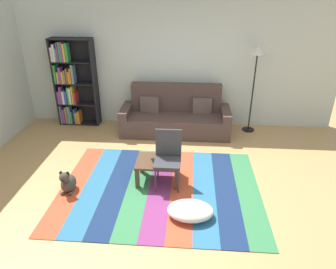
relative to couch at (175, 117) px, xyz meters
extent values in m
plane|color=tan|center=(-0.01, -2.02, -0.34)|extent=(14.00, 14.00, 0.00)
cube|color=silver|center=(-0.01, 0.53, 1.01)|extent=(6.80, 0.10, 2.70)
cube|color=#C64C2D|center=(-1.48, -2.11, -0.33)|extent=(0.34, 2.37, 0.01)
cube|color=teal|center=(-1.14, -2.11, -0.33)|extent=(0.34, 2.37, 0.01)
cube|color=navy|center=(-0.80, -2.11, -0.33)|extent=(0.34, 2.37, 0.01)
cube|color=#387F4C|center=(-0.46, -2.11, -0.33)|extent=(0.34, 2.37, 0.01)
cube|color=#843370|center=(-0.12, -2.11, -0.33)|extent=(0.34, 2.37, 0.01)
cube|color=#C64C2D|center=(0.22, -2.11, -0.33)|extent=(0.34, 2.37, 0.01)
cube|color=teal|center=(0.56, -2.11, -0.33)|extent=(0.34, 2.37, 0.01)
cube|color=navy|center=(0.90, -2.11, -0.33)|extent=(0.34, 2.37, 0.01)
cube|color=#387F4C|center=(1.24, -2.11, -0.33)|extent=(0.34, 2.37, 0.01)
cube|color=#4C3833|center=(0.00, -0.07, -0.14)|extent=(1.90, 0.80, 0.40)
cube|color=#4C3833|center=(0.00, 0.23, 0.36)|extent=(1.90, 0.20, 0.60)
cube|color=#4C3833|center=(-1.04, -0.07, -0.06)|extent=(0.18, 0.80, 0.56)
cube|color=#4C3833|center=(1.04, -0.07, -0.06)|extent=(0.18, 0.80, 0.56)
cube|color=brown|center=(-0.55, 0.11, 0.22)|extent=(0.42, 0.19, 0.36)
cube|color=brown|center=(0.55, 0.11, 0.22)|extent=(0.42, 0.19, 0.36)
cube|color=black|center=(-2.61, 0.28, 0.61)|extent=(0.04, 0.28, 1.89)
cube|color=black|center=(-1.75, 0.28, 0.61)|extent=(0.04, 0.28, 1.89)
cube|color=black|center=(-2.18, 0.41, 0.61)|extent=(0.90, 0.01, 1.89)
cube|color=black|center=(-2.18, 0.28, -0.32)|extent=(0.86, 0.28, 0.02)
cube|color=black|center=(-2.18, 0.28, 0.15)|extent=(0.86, 0.28, 0.02)
cube|color=black|center=(-2.18, 0.28, 0.61)|extent=(0.86, 0.28, 0.02)
cube|color=black|center=(-2.18, 0.28, 1.07)|extent=(0.86, 0.28, 0.02)
cube|color=black|center=(-2.18, 0.28, 1.54)|extent=(0.86, 0.28, 0.02)
cube|color=#668C99|center=(-2.58, 0.24, -0.10)|extent=(0.03, 0.19, 0.41)
cube|color=purple|center=(-2.53, 0.26, -0.14)|extent=(0.05, 0.22, 0.33)
cube|color=#8C6647|center=(-2.46, 0.26, -0.11)|extent=(0.05, 0.22, 0.39)
cube|color=#668C99|center=(-2.40, 0.24, -0.11)|extent=(0.05, 0.19, 0.40)
cube|color=green|center=(-2.35, 0.27, -0.17)|extent=(0.03, 0.24, 0.28)
cube|color=black|center=(-2.31, 0.27, -0.16)|extent=(0.04, 0.25, 0.29)
cube|color=#334CB2|center=(-2.27, 0.24, -0.14)|extent=(0.03, 0.18, 0.34)
cube|color=gold|center=(-2.24, 0.26, -0.18)|extent=(0.03, 0.22, 0.26)
cube|color=orange|center=(-2.19, 0.26, -0.17)|extent=(0.05, 0.23, 0.28)
cube|color=purple|center=(-2.57, 0.26, 0.30)|extent=(0.05, 0.22, 0.28)
cube|color=purple|center=(-2.52, 0.24, 0.35)|extent=(0.04, 0.19, 0.39)
cube|color=silver|center=(-2.47, 0.24, 0.30)|extent=(0.05, 0.18, 0.29)
cube|color=#334CB2|center=(-2.41, 0.25, 0.30)|extent=(0.05, 0.21, 0.30)
cube|color=green|center=(-2.36, 0.26, 0.34)|extent=(0.03, 0.22, 0.38)
cube|color=silver|center=(-2.31, 0.24, 0.34)|extent=(0.05, 0.18, 0.36)
cube|color=gold|center=(-2.26, 0.28, 0.36)|extent=(0.03, 0.26, 0.41)
cube|color=red|center=(-2.21, 0.27, 0.29)|extent=(0.03, 0.25, 0.26)
cube|color=green|center=(-2.57, 0.27, 0.81)|extent=(0.04, 0.25, 0.39)
cube|color=gold|center=(-2.52, 0.23, 0.74)|extent=(0.04, 0.17, 0.25)
cube|color=purple|center=(-2.47, 0.24, 0.79)|extent=(0.05, 0.18, 0.34)
cube|color=gold|center=(-2.42, 0.23, 0.75)|extent=(0.04, 0.17, 0.25)
cube|color=#8C6647|center=(-2.37, 0.25, 0.76)|extent=(0.05, 0.20, 0.29)
cube|color=#8C6647|center=(-2.32, 0.26, 0.78)|extent=(0.03, 0.23, 0.33)
cube|color=orange|center=(-2.28, 0.26, 0.75)|extent=(0.04, 0.23, 0.26)
cube|color=orange|center=(-2.24, 0.24, 0.78)|extent=(0.03, 0.19, 0.32)
cube|color=#668C99|center=(-2.19, 0.24, 0.82)|extent=(0.04, 0.19, 0.40)
cube|color=silver|center=(-2.57, 0.27, 1.23)|extent=(0.04, 0.24, 0.29)
cube|color=silver|center=(-2.53, 0.23, 1.26)|extent=(0.05, 0.16, 0.35)
cube|color=#668C99|center=(-2.48, 0.27, 1.22)|extent=(0.03, 0.24, 0.27)
cube|color=purple|center=(-2.44, 0.27, 1.28)|extent=(0.03, 0.24, 0.39)
cube|color=green|center=(-2.40, 0.26, 1.28)|extent=(0.04, 0.22, 0.40)
cube|color=purple|center=(-2.35, 0.27, 1.29)|extent=(0.03, 0.25, 0.40)
cube|color=gold|center=(-2.31, 0.27, 1.27)|extent=(0.04, 0.25, 0.37)
cube|color=green|center=(-2.25, 0.23, 1.28)|extent=(0.05, 0.16, 0.38)
cube|color=#513826|center=(-0.17, -1.89, 0.02)|extent=(0.69, 0.52, 0.04)
cube|color=#513826|center=(-0.47, -2.11, -0.16)|extent=(0.06, 0.06, 0.33)
cube|color=#513826|center=(0.14, -2.11, -0.16)|extent=(0.06, 0.06, 0.33)
cube|color=#513826|center=(-0.47, -1.66, -0.16)|extent=(0.06, 0.06, 0.33)
cube|color=#513826|center=(0.14, -1.66, -0.16)|extent=(0.06, 0.06, 0.33)
ellipsoid|color=white|center=(0.35, -2.72, -0.23)|extent=(0.63, 0.45, 0.19)
ellipsoid|color=#473D33|center=(-1.51, -2.25, -0.21)|extent=(0.22, 0.30, 0.26)
sphere|color=#473D33|center=(-1.51, -2.36, -0.03)|extent=(0.15, 0.15, 0.15)
ellipsoid|color=black|center=(-1.51, -2.42, -0.04)|extent=(0.06, 0.07, 0.05)
ellipsoid|color=black|center=(-1.56, -2.34, 0.02)|extent=(0.05, 0.04, 0.08)
ellipsoid|color=black|center=(-1.46, -2.34, 0.02)|extent=(0.05, 0.04, 0.08)
sphere|color=#473D33|center=(-1.57, -2.39, -0.31)|extent=(0.06, 0.06, 0.06)
sphere|color=#473D33|center=(-1.45, -2.39, -0.31)|extent=(0.06, 0.06, 0.06)
cylinder|color=black|center=(1.58, 0.19, -0.32)|extent=(0.26, 0.26, 0.02)
cylinder|color=black|center=(1.58, 0.19, 0.50)|extent=(0.03, 0.03, 1.62)
cone|color=white|center=(1.58, 0.19, 1.37)|extent=(0.32, 0.32, 0.14)
cube|color=black|center=(-0.23, -1.92, 0.05)|extent=(0.11, 0.15, 0.02)
cube|color=#38383D|center=(-0.01, -2.02, 0.10)|extent=(0.40, 0.40, 0.03)
cube|color=#38383D|center=(-0.01, -1.84, 0.34)|extent=(0.40, 0.03, 0.44)
cylinder|color=#38383D|center=(-0.18, -2.19, -0.12)|extent=(0.02, 0.02, 0.42)
cylinder|color=#38383D|center=(0.16, -2.19, -0.12)|extent=(0.02, 0.02, 0.42)
cylinder|color=#38383D|center=(-0.18, -1.85, -0.12)|extent=(0.02, 0.02, 0.42)
cylinder|color=#38383D|center=(0.16, -1.85, -0.12)|extent=(0.02, 0.02, 0.42)
camera|label=1|loc=(0.31, -6.03, 2.51)|focal=32.96mm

